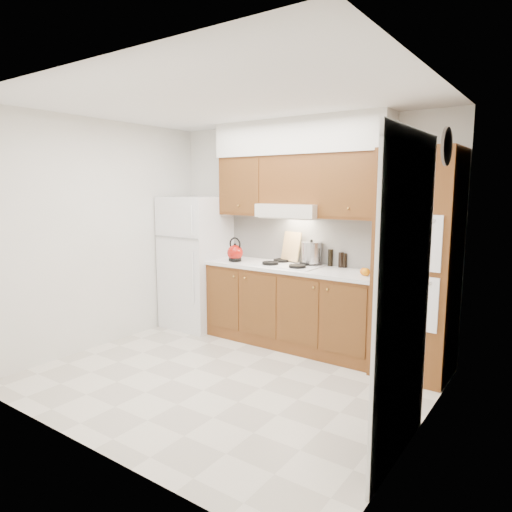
{
  "coord_description": "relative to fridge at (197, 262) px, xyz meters",
  "views": [
    {
      "loc": [
        2.65,
        -3.28,
        1.83
      ],
      "look_at": [
        0.04,
        0.45,
        1.15
      ],
      "focal_mm": 32.0,
      "sensor_mm": 36.0,
      "label": 1
    }
  ],
  "objects": [
    {
      "name": "orange_near",
      "position": [
        2.32,
        -0.0,
        0.12
      ],
      "size": [
        0.09,
        0.09,
        0.08
      ],
      "primitive_type": "sphere",
      "rotation": [
        0.0,
        0.0,
        0.1
      ],
      "color": "#E14D0B",
      "rests_on": "countertop"
    },
    {
      "name": "base_cabinets",
      "position": [
        1.43,
        0.06,
        -0.41
      ],
      "size": [
        2.11,
        0.6,
        0.9
      ],
      "primitive_type": "cube",
      "color": "brown",
      "rests_on": "floor"
    },
    {
      "name": "soffit",
      "position": [
        1.43,
        0.18,
        1.54
      ],
      "size": [
        2.13,
        0.36,
        0.4
      ],
      "primitive_type": "cube",
      "color": "silver",
      "rests_on": "wall_back"
    },
    {
      "name": "wall_clock",
      "position": [
        3.19,
        -0.59,
        1.29
      ],
      "size": [
        0.02,
        0.3,
        0.3
      ],
      "primitive_type": "cylinder",
      "rotation": [
        0.0,
        1.57,
        0.0
      ],
      "color": "#3F3833",
      "rests_on": "wall_right"
    },
    {
      "name": "range_hood",
      "position": [
        1.38,
        0.13,
        0.71
      ],
      "size": [
        0.75,
        0.45,
        0.15
      ],
      "primitive_type": "cube",
      "color": "silver",
      "rests_on": "wall_back"
    },
    {
      "name": "oven_cabinet",
      "position": [
        2.85,
        0.03,
        0.24
      ],
      "size": [
        0.7,
        0.65,
        2.2
      ],
      "primitive_type": "cube",
      "color": "brown",
      "rests_on": "floor"
    },
    {
      "name": "floor",
      "position": [
        1.41,
        -1.14,
        -0.86
      ],
      "size": [
        3.6,
        3.6,
        0.0
      ],
      "primitive_type": "plane",
      "color": "beige",
      "rests_on": "ground"
    },
    {
      "name": "cooktop",
      "position": [
        1.38,
        0.07,
        0.09
      ],
      "size": [
        0.74,
        0.5,
        0.01
      ],
      "primitive_type": "cube",
      "color": "white",
      "rests_on": "countertop"
    },
    {
      "name": "fridge",
      "position": [
        0.0,
        0.0,
        0.0
      ],
      "size": [
        0.75,
        0.72,
        1.72
      ],
      "primitive_type": "cube",
      "color": "white",
      "rests_on": "floor"
    },
    {
      "name": "cutting_board",
      "position": [
        1.31,
        0.24,
        0.28
      ],
      "size": [
        0.28,
        0.14,
        0.35
      ],
      "primitive_type": "cube",
      "rotation": [
        -0.21,
        0.0,
        -0.22
      ],
      "color": "tan",
      "rests_on": "countertop"
    },
    {
      "name": "kettle",
      "position": [
        0.69,
        -0.05,
        0.19
      ],
      "size": [
        0.25,
        0.25,
        0.2
      ],
      "primitive_type": "sphere",
      "rotation": [
        0.0,
        0.0,
        0.35
      ],
      "color": "#99100B",
      "rests_on": "countertop"
    },
    {
      "name": "condiment_c",
      "position": [
        1.93,
        0.3,
        0.17
      ],
      "size": [
        0.08,
        0.08,
        0.17
      ],
      "primitive_type": "cylinder",
      "rotation": [
        0.0,
        0.0,
        0.4
      ],
      "color": "black",
      "rests_on": "countertop"
    },
    {
      "name": "condiment_a",
      "position": [
        1.79,
        0.31,
        0.18
      ],
      "size": [
        0.07,
        0.07,
        0.19
      ],
      "primitive_type": "cylinder",
      "rotation": [
        0.0,
        0.0,
        -0.29
      ],
      "color": "black",
      "rests_on": "countertop"
    },
    {
      "name": "upper_cab_left",
      "position": [
        0.69,
        0.19,
        0.99
      ],
      "size": [
        0.63,
        0.33,
        0.7
      ],
      "primitive_type": "cube",
      "color": "brown",
      "rests_on": "wall_back"
    },
    {
      "name": "doorway",
      "position": [
        3.19,
        -1.49,
        0.19
      ],
      "size": [
        0.02,
        0.9,
        2.1
      ],
      "primitive_type": "cube",
      "color": "black",
      "rests_on": "floor"
    },
    {
      "name": "wall_back",
      "position": [
        1.41,
        0.36,
        0.44
      ],
      "size": [
        3.6,
        0.02,
        2.6
      ],
      "primitive_type": "cube",
      "color": "white",
      "rests_on": "floor"
    },
    {
      "name": "countertop",
      "position": [
        1.43,
        0.05,
        0.06
      ],
      "size": [
        2.13,
        0.62,
        0.04
      ],
      "primitive_type": "cube",
      "color": "white",
      "rests_on": "base_cabinets"
    },
    {
      "name": "backsplash",
      "position": [
        1.43,
        0.34,
        0.36
      ],
      "size": [
        2.11,
        0.03,
        0.56
      ],
      "primitive_type": "cube",
      "color": "white",
      "rests_on": "countertop"
    },
    {
      "name": "stock_pot",
      "position": [
        1.59,
        0.22,
        0.23
      ],
      "size": [
        0.29,
        0.29,
        0.24
      ],
      "primitive_type": "cylinder",
      "rotation": [
        0.0,
        0.0,
        -0.37
      ],
      "color": "#B7B7BC",
      "rests_on": "cooktop"
    },
    {
      "name": "upper_cab_over_hood",
      "position": [
        1.38,
        0.19,
        1.06
      ],
      "size": [
        0.75,
        0.33,
        0.55
      ],
      "primitive_type": "cube",
      "color": "brown",
      "rests_on": "range_hood"
    },
    {
      "name": "condiment_b",
      "position": [
        1.96,
        0.31,
        0.16
      ],
      "size": [
        0.06,
        0.06,
        0.16
      ],
      "primitive_type": "cylinder",
      "rotation": [
        0.0,
        0.0,
        0.17
      ],
      "color": "black",
      "rests_on": "countertop"
    },
    {
      "name": "orange_far",
      "position": [
        2.35,
        -0.03,
        0.12
      ],
      "size": [
        0.09,
        0.09,
        0.08
      ],
      "primitive_type": "sphere",
      "rotation": [
        0.0,
        0.0,
        -0.08
      ],
      "color": "orange",
      "rests_on": "countertop"
    },
    {
      "name": "wall_right",
      "position": [
        3.21,
        -1.14,
        0.44
      ],
      "size": [
        0.02,
        3.0,
        2.6
      ],
      "primitive_type": "cube",
      "color": "white",
      "rests_on": "floor"
    },
    {
      "name": "ceiling",
      "position": [
        1.41,
        -1.14,
        1.74
      ],
      "size": [
        3.6,
        3.6,
        0.0
      ],
      "primitive_type": "plane",
      "color": "white",
      "rests_on": "wall_back"
    },
    {
      "name": "wall_left",
      "position": [
        -0.4,
        -1.14,
        0.44
      ],
      "size": [
        0.02,
        3.0,
        2.6
      ],
      "primitive_type": "cube",
      "color": "white",
      "rests_on": "floor"
    },
    {
      "name": "upper_cab_right",
      "position": [
        2.12,
        0.19,
        0.99
      ],
      "size": [
        0.73,
        0.33,
        0.7
      ],
      "primitive_type": "cube",
      "color": "brown",
      "rests_on": "wall_back"
    }
  ]
}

